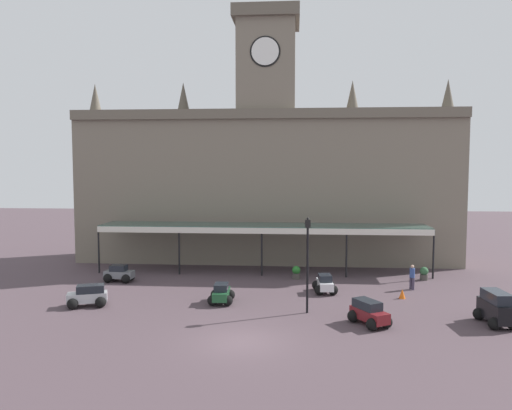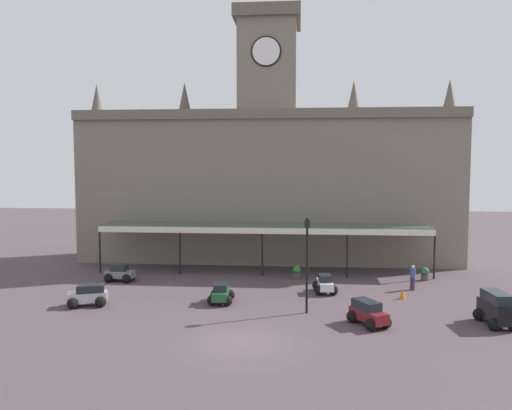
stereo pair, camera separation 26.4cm
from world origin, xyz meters
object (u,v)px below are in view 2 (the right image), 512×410
(car_green_sedan, at_px, (221,295))
(victorian_lamppost, at_px, (307,255))
(car_silver_estate, at_px, (88,297))
(car_white_sedan, at_px, (325,285))
(car_grey_sedan, at_px, (120,274))
(traffic_cone, at_px, (402,294))
(pedestrian_beside_cars, at_px, (413,276))
(planter_by_canopy, at_px, (297,272))
(car_black_van, at_px, (496,310))
(car_maroon_estate, at_px, (368,314))
(planter_forecourt_centre, at_px, (425,274))

(car_green_sedan, bearing_deg, victorian_lamppost, -18.16)
(car_silver_estate, distance_m, car_white_sedan, 14.74)
(car_grey_sedan, xyz_separation_m, victorian_lamppost, (13.20, -6.62, 2.82))
(car_white_sedan, xyz_separation_m, traffic_cone, (4.73, -1.13, -0.20))
(pedestrian_beside_cars, relative_size, victorian_lamppost, 0.31)
(car_green_sedan, relative_size, car_white_sedan, 0.98)
(victorian_lamppost, bearing_deg, car_grey_sedan, 153.37)
(car_silver_estate, bearing_deg, car_grey_sedan, 93.40)
(car_green_sedan, height_order, car_silver_estate, car_silver_estate)
(pedestrian_beside_cars, distance_m, victorian_lamppost, 9.52)
(car_grey_sedan, distance_m, pedestrian_beside_cars, 20.33)
(car_grey_sedan, relative_size, victorian_lamppost, 0.39)
(planter_by_canopy, bearing_deg, car_white_sedan, -63.69)
(car_white_sedan, xyz_separation_m, pedestrian_beside_cars, (5.85, 1.20, 0.41))
(car_green_sedan, bearing_deg, car_black_van, -11.53)
(car_green_sedan, relative_size, car_silver_estate, 0.86)
(car_maroon_estate, height_order, pedestrian_beside_cars, pedestrian_beside_cars)
(car_silver_estate, relative_size, victorian_lamppost, 0.45)
(victorian_lamppost, relative_size, traffic_cone, 9.05)
(car_black_van, height_order, victorian_lamppost, victorian_lamppost)
(pedestrian_beside_cars, xyz_separation_m, planter_forecourt_centre, (1.52, 2.93, -0.42))
(car_grey_sedan, bearing_deg, pedestrian_beside_cars, -2.14)
(car_green_sedan, bearing_deg, planter_forecourt_centre, 27.40)
(victorian_lamppost, xyz_separation_m, planter_by_canopy, (-0.59, 8.41, -2.83))
(car_maroon_estate, bearing_deg, car_white_sedan, 106.17)
(planter_forecourt_centre, bearing_deg, traffic_cone, -116.62)
(car_grey_sedan, relative_size, car_black_van, 0.85)
(pedestrian_beside_cars, distance_m, planter_forecourt_centre, 3.33)
(car_white_sedan, distance_m, planter_by_canopy, 4.18)
(traffic_cone, xyz_separation_m, planter_forecourt_centre, (2.64, 5.26, 0.19))
(victorian_lamppost, bearing_deg, planter_forecourt_centre, 45.57)
(car_white_sedan, height_order, car_maroon_estate, car_maroon_estate)
(car_black_van, relative_size, planter_forecourt_centre, 2.58)
(victorian_lamppost, bearing_deg, planter_by_canopy, 94.04)
(car_grey_sedan, distance_m, victorian_lamppost, 15.04)
(car_silver_estate, relative_size, car_maroon_estate, 0.99)
(car_maroon_estate, bearing_deg, victorian_lamppost, 149.21)
(car_maroon_estate, height_order, planter_forecourt_centre, car_maroon_estate)
(car_maroon_estate, bearing_deg, car_silver_estate, 172.18)
(victorian_lamppost, distance_m, planter_forecourt_centre, 12.64)
(car_silver_estate, height_order, victorian_lamppost, victorian_lamppost)
(car_green_sedan, relative_size, car_maroon_estate, 0.85)
(car_maroon_estate, distance_m, victorian_lamppost, 4.60)
(car_grey_sedan, bearing_deg, car_white_sedan, -7.71)
(car_silver_estate, relative_size, car_black_van, 0.98)
(car_green_sedan, xyz_separation_m, planter_by_canopy, (4.52, 6.73, -0.01))
(car_green_sedan, bearing_deg, pedestrian_beside_cars, 18.92)
(car_silver_estate, height_order, traffic_cone, car_silver_estate)
(car_green_sedan, bearing_deg, car_maroon_estate, -23.29)
(car_silver_estate, height_order, car_black_van, car_black_van)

